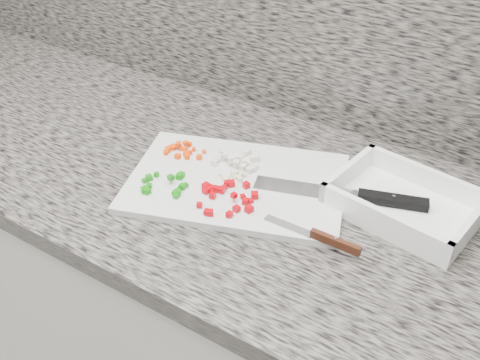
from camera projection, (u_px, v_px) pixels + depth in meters
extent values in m
cube|color=silver|center=(223.00, 324.00, 1.36)|extent=(3.92, 0.62, 0.86)
cube|color=#69655C|center=(219.00, 181.00, 1.09)|extent=(3.96, 0.64, 0.04)
cube|color=silver|center=(237.00, 183.00, 1.04)|extent=(0.48, 0.40, 0.01)
cube|color=#FF4205|center=(173.00, 148.00, 1.12)|extent=(0.01, 0.01, 0.01)
cube|color=#FF4205|center=(190.00, 152.00, 1.11)|extent=(0.01, 0.01, 0.01)
cube|color=#FF4205|center=(187.00, 157.00, 1.09)|extent=(0.01, 0.01, 0.01)
cube|color=#FF4205|center=(168.00, 150.00, 1.12)|extent=(0.01, 0.01, 0.01)
cube|color=#FF4205|center=(204.00, 151.00, 1.11)|extent=(0.01, 0.01, 0.01)
cube|color=#FF4205|center=(178.00, 145.00, 1.12)|extent=(0.01, 0.01, 0.01)
cube|color=#FF4205|center=(166.00, 153.00, 1.11)|extent=(0.01, 0.01, 0.01)
cube|color=#FF4205|center=(190.00, 144.00, 1.13)|extent=(0.01, 0.01, 0.01)
cube|color=#FF4205|center=(194.00, 149.00, 1.12)|extent=(0.01, 0.01, 0.01)
cube|color=#FF4205|center=(186.00, 143.00, 1.12)|extent=(0.01, 0.01, 0.01)
cube|color=#FF4205|center=(169.00, 148.00, 1.12)|extent=(0.01, 0.01, 0.01)
cube|color=#FF4205|center=(179.00, 146.00, 1.13)|extent=(0.01, 0.01, 0.01)
cube|color=#FF4205|center=(179.00, 143.00, 1.14)|extent=(0.01, 0.01, 0.01)
cube|color=#FF4205|center=(185.00, 149.00, 1.12)|extent=(0.01, 0.01, 0.01)
cube|color=#FF4205|center=(174.00, 146.00, 1.13)|extent=(0.01, 0.01, 0.01)
cube|color=#FF4205|center=(199.00, 157.00, 1.09)|extent=(0.01, 0.01, 0.01)
cube|color=#FF4205|center=(178.00, 156.00, 1.10)|extent=(0.01, 0.01, 0.01)
cube|color=#FF4205|center=(181.00, 149.00, 1.12)|extent=(0.01, 0.01, 0.01)
cube|color=#FF4205|center=(173.00, 146.00, 1.13)|extent=(0.01, 0.01, 0.01)
cube|color=#FF4205|center=(180.00, 147.00, 1.13)|extent=(0.01, 0.01, 0.01)
cube|color=#FF4205|center=(186.00, 153.00, 1.10)|extent=(0.01, 0.01, 0.01)
cube|color=silver|center=(256.00, 157.00, 1.09)|extent=(0.02, 0.02, 0.01)
cube|color=silver|center=(249.00, 151.00, 1.11)|extent=(0.02, 0.02, 0.01)
cube|color=silver|center=(231.00, 159.00, 1.07)|extent=(0.02, 0.02, 0.01)
cube|color=silver|center=(222.00, 152.00, 1.11)|extent=(0.01, 0.01, 0.01)
cube|color=silver|center=(218.00, 160.00, 1.09)|extent=(0.01, 0.01, 0.01)
cube|color=silver|center=(236.00, 163.00, 1.06)|extent=(0.02, 0.02, 0.01)
cube|color=silver|center=(240.00, 158.00, 1.08)|extent=(0.01, 0.01, 0.01)
cube|color=silver|center=(244.00, 150.00, 1.11)|extent=(0.02, 0.02, 0.01)
cube|color=silver|center=(224.00, 157.00, 1.09)|extent=(0.01, 0.01, 0.01)
cube|color=silver|center=(218.00, 158.00, 1.09)|extent=(0.01, 0.01, 0.01)
cube|color=silver|center=(235.00, 173.00, 1.05)|extent=(0.01, 0.01, 0.01)
cube|color=silver|center=(226.00, 155.00, 1.08)|extent=(0.02, 0.02, 0.01)
cube|color=silver|center=(253.00, 158.00, 1.09)|extent=(0.02, 0.02, 0.01)
cube|color=silver|center=(246.00, 152.00, 1.11)|extent=(0.01, 0.01, 0.01)
cube|color=silver|center=(255.00, 166.00, 1.07)|extent=(0.01, 0.01, 0.01)
cube|color=silver|center=(245.00, 153.00, 1.10)|extent=(0.01, 0.01, 0.01)
cube|color=silver|center=(249.00, 169.00, 1.06)|extent=(0.01, 0.01, 0.01)
cube|color=silver|center=(214.00, 162.00, 1.08)|extent=(0.02, 0.02, 0.01)
cube|color=silver|center=(246.00, 164.00, 1.07)|extent=(0.02, 0.02, 0.01)
cube|color=silver|center=(254.00, 168.00, 1.06)|extent=(0.01, 0.01, 0.01)
cube|color=silver|center=(244.00, 162.00, 1.06)|extent=(0.01, 0.01, 0.01)
cube|color=silver|center=(243.00, 167.00, 1.06)|extent=(0.01, 0.01, 0.01)
cube|color=#127F0B|center=(146.00, 189.00, 1.01)|extent=(0.01, 0.01, 0.01)
cube|color=#127F0B|center=(144.00, 181.00, 1.03)|extent=(0.01, 0.01, 0.01)
cube|color=#127F0B|center=(178.00, 191.00, 1.00)|extent=(0.01, 0.01, 0.01)
cube|color=#127F0B|center=(149.00, 178.00, 1.03)|extent=(0.01, 0.01, 0.01)
cube|color=#127F0B|center=(182.00, 187.00, 1.01)|extent=(0.01, 0.01, 0.01)
cube|color=#127F0B|center=(185.00, 185.00, 1.02)|extent=(0.01, 0.01, 0.01)
cube|color=#127F0B|center=(181.00, 175.00, 1.04)|extent=(0.01, 0.01, 0.01)
cube|color=#127F0B|center=(149.00, 186.00, 1.01)|extent=(0.01, 0.01, 0.01)
cube|color=#127F0B|center=(171.00, 178.00, 1.02)|extent=(0.01, 0.01, 0.01)
cube|color=#127F0B|center=(157.00, 175.00, 1.04)|extent=(0.01, 0.01, 0.01)
cube|color=#127F0B|center=(178.00, 193.00, 1.00)|extent=(0.01, 0.01, 0.01)
cube|color=#127F0B|center=(176.00, 196.00, 0.99)|extent=(0.01, 0.01, 0.01)
cube|color=#127F0B|center=(144.00, 190.00, 1.00)|extent=(0.02, 0.02, 0.01)
cube|color=#127F0B|center=(179.00, 176.00, 1.04)|extent=(0.01, 0.01, 0.01)
cube|color=#127F0B|center=(175.00, 193.00, 1.00)|extent=(0.01, 0.01, 0.01)
cube|color=#127F0B|center=(147.00, 191.00, 1.00)|extent=(0.01, 0.01, 0.01)
cube|color=#C3020B|center=(243.00, 196.00, 0.99)|extent=(0.01, 0.01, 0.01)
cube|color=#C3020B|center=(229.00, 214.00, 0.95)|extent=(0.01, 0.01, 0.01)
cube|color=#C3020B|center=(234.00, 195.00, 0.98)|extent=(0.01, 0.01, 0.01)
cube|color=#C3020B|center=(236.00, 209.00, 0.96)|extent=(0.01, 0.01, 0.01)
cube|color=#C3020B|center=(227.00, 183.00, 1.02)|extent=(0.01, 0.01, 0.01)
cube|color=#C3020B|center=(231.00, 183.00, 1.02)|extent=(0.02, 0.02, 0.01)
cube|color=#C3020B|center=(248.00, 210.00, 0.96)|extent=(0.01, 0.01, 0.01)
cube|color=#C3020B|center=(212.00, 190.00, 1.00)|extent=(0.01, 0.01, 0.01)
cube|color=#C3020B|center=(213.00, 196.00, 0.99)|extent=(0.01, 0.01, 0.01)
cube|color=#C3020B|center=(246.00, 185.00, 1.01)|extent=(0.01, 0.01, 0.01)
cube|color=#C3020B|center=(206.00, 186.00, 1.01)|extent=(0.02, 0.02, 0.01)
cube|color=#C3020B|center=(251.00, 201.00, 0.98)|extent=(0.01, 0.01, 0.01)
cube|color=#C3020B|center=(221.00, 190.00, 1.00)|extent=(0.01, 0.01, 0.01)
cube|color=#C3020B|center=(228.00, 215.00, 0.95)|extent=(0.01, 0.01, 0.01)
cube|color=#C3020B|center=(216.00, 189.00, 1.01)|extent=(0.01, 0.01, 0.01)
cube|color=#C3020B|center=(249.00, 209.00, 0.96)|extent=(0.02, 0.02, 0.01)
cube|color=#C3020B|center=(225.00, 187.00, 1.01)|extent=(0.01, 0.01, 0.01)
cube|color=#C3020B|center=(245.00, 201.00, 0.98)|extent=(0.02, 0.02, 0.01)
cube|color=#C3020B|center=(199.00, 205.00, 0.97)|extent=(0.01, 0.01, 0.01)
cube|color=#C3020B|center=(206.00, 190.00, 1.00)|extent=(0.01, 0.01, 0.01)
cube|color=#C3020B|center=(207.00, 212.00, 0.95)|extent=(0.01, 0.01, 0.01)
cube|color=#C3020B|center=(210.00, 213.00, 0.95)|extent=(0.02, 0.02, 0.01)
cube|color=#C3020B|center=(210.00, 188.00, 1.01)|extent=(0.01, 0.01, 0.01)
cube|color=#C3020B|center=(255.00, 195.00, 0.99)|extent=(0.02, 0.02, 0.01)
cube|color=beige|center=(233.00, 175.00, 1.04)|extent=(0.01, 0.01, 0.01)
cube|color=beige|center=(228.00, 177.00, 1.04)|extent=(0.01, 0.01, 0.01)
cube|color=beige|center=(245.00, 175.00, 1.05)|extent=(0.01, 0.01, 0.01)
cube|color=beige|center=(238.00, 178.00, 1.04)|extent=(0.01, 0.01, 0.01)
cube|color=beige|center=(235.00, 178.00, 1.04)|extent=(0.01, 0.01, 0.01)
cube|color=beige|center=(220.00, 174.00, 1.05)|extent=(0.01, 0.01, 0.00)
cube|color=beige|center=(241.00, 175.00, 1.05)|extent=(0.01, 0.01, 0.01)
cube|color=beige|center=(224.00, 178.00, 1.04)|extent=(0.01, 0.01, 0.01)
cube|color=beige|center=(240.00, 179.00, 1.03)|extent=(0.01, 0.01, 0.01)
cube|color=beige|center=(235.00, 176.00, 1.04)|extent=(0.01, 0.01, 0.01)
cube|color=beige|center=(226.00, 180.00, 1.03)|extent=(0.01, 0.01, 0.01)
cube|color=beige|center=(239.00, 177.00, 1.04)|extent=(0.01, 0.01, 0.01)
cube|color=beige|center=(243.00, 174.00, 1.05)|extent=(0.01, 0.01, 0.01)
cube|color=white|center=(305.00, 190.00, 1.01)|extent=(0.20, 0.10, 0.00)
cube|color=black|center=(393.00, 200.00, 0.97)|extent=(0.13, 0.06, 0.02)
cylinder|color=white|center=(394.00, 196.00, 0.97)|extent=(0.01, 0.01, 0.00)
cube|color=white|center=(288.00, 226.00, 0.93)|extent=(0.09, 0.02, 0.00)
cube|color=#451E11|center=(335.00, 242.00, 0.88)|extent=(0.09, 0.01, 0.02)
cylinder|color=white|center=(336.00, 238.00, 0.88)|extent=(0.01, 0.01, 0.00)
cube|color=white|center=(402.00, 209.00, 0.98)|extent=(0.28, 0.22, 0.01)
cube|color=white|center=(426.00, 177.00, 1.01)|extent=(0.25, 0.05, 0.04)
cube|color=white|center=(382.00, 221.00, 0.91)|extent=(0.25, 0.05, 0.04)
cube|color=white|center=(470.00, 227.00, 0.90)|extent=(0.04, 0.18, 0.04)
cube|color=white|center=(348.00, 172.00, 1.03)|extent=(0.04, 0.18, 0.04)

